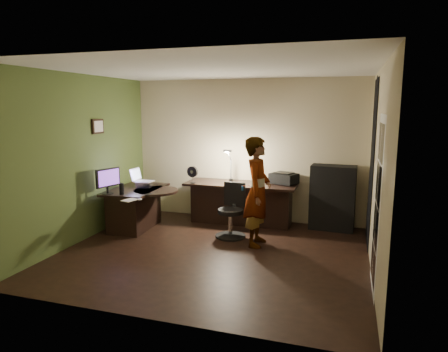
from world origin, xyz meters
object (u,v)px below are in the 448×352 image
(desk_right, at_px, (240,203))
(monitor, at_px, (107,185))
(person, at_px, (258,192))
(cabinet, at_px, (332,198))
(office_chair, at_px, (231,211))
(desk_left, at_px, (137,208))

(desk_right, xyz_separation_m, monitor, (-1.95, -1.38, 0.50))
(person, bearing_deg, desk_right, 27.21)
(cabinet, relative_size, monitor, 2.40)
(monitor, distance_m, office_chair, 2.11)
(person, bearing_deg, cabinet, -43.18)
(cabinet, distance_m, office_chair, 1.89)
(cabinet, xyz_separation_m, person, (-1.10, -1.20, 0.28))
(office_chair, xyz_separation_m, person, (0.51, -0.23, 0.41))
(desk_left, height_order, person, person)
(desk_right, relative_size, cabinet, 1.78)
(office_chair, bearing_deg, cabinet, 34.88)
(office_chair, bearing_deg, monitor, -160.83)
(monitor, bearing_deg, person, 23.46)
(cabinet, height_order, monitor, cabinet)
(monitor, bearing_deg, desk_right, 51.39)
(office_chair, bearing_deg, person, -20.44)
(desk_right, bearing_deg, monitor, -145.36)
(cabinet, bearing_deg, monitor, -153.35)
(office_chair, bearing_deg, desk_right, 97.08)
(cabinet, xyz_separation_m, monitor, (-3.61, -1.53, 0.31))
(office_chair, height_order, person, person)
(desk_right, xyz_separation_m, cabinet, (1.66, 0.15, 0.19))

